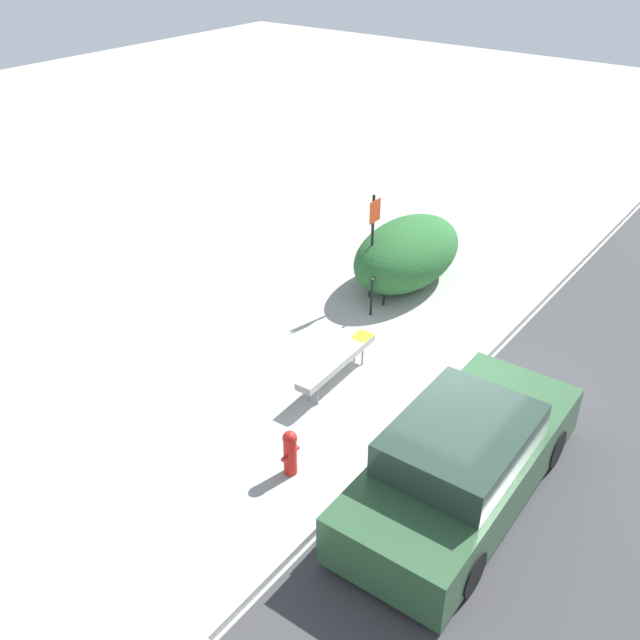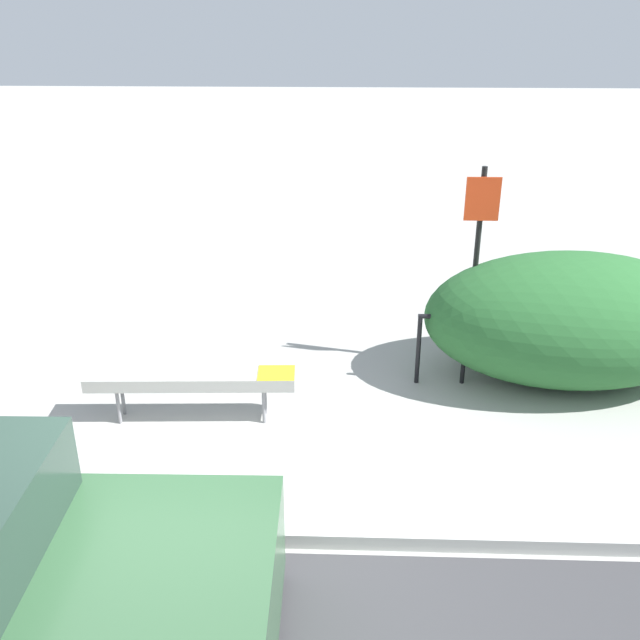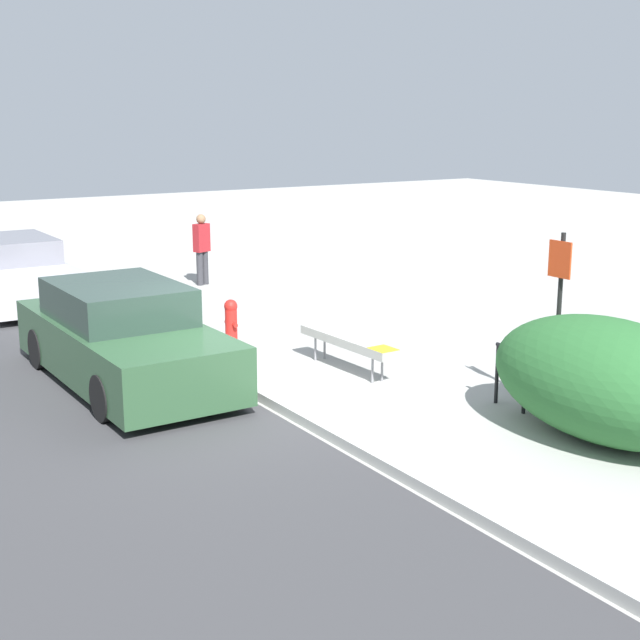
{
  "view_description": "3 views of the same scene",
  "coord_description": "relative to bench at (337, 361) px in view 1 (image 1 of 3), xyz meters",
  "views": [
    {
      "loc": [
        -8.72,
        -4.18,
        7.4
      ],
      "look_at": [
        -0.38,
        2.11,
        1.13
      ],
      "focal_mm": 40.0,
      "sensor_mm": 36.0,
      "label": 1
    },
    {
      "loc": [
        1.09,
        -4.35,
        3.9
      ],
      "look_at": [
        0.87,
        2.07,
        0.96
      ],
      "focal_mm": 40.0,
      "sensor_mm": 36.0,
      "label": 2
    },
    {
      "loc": [
        10.19,
        -5.37,
        3.74
      ],
      "look_at": [
        0.58,
        0.64,
        1.1
      ],
      "focal_mm": 50.0,
      "sensor_mm": 36.0,
      "label": 3
    }
  ],
  "objects": [
    {
      "name": "curb",
      "position": [
        0.39,
        -1.73,
        -0.38
      ],
      "size": [
        60.0,
        0.2,
        0.13
      ],
      "color": "#A8A8A3",
      "rests_on": "ground_plane"
    },
    {
      "name": "bench",
      "position": [
        0.0,
        0.0,
        0.0
      ],
      "size": [
        2.07,
        0.4,
        0.52
      ],
      "rotation": [
        0.0,
        0.0,
        0.04
      ],
      "color": "gray",
      "rests_on": "ground_plane"
    },
    {
      "name": "fire_hydrant",
      "position": [
        -2.27,
        -0.79,
        -0.04
      ],
      "size": [
        0.36,
        0.22,
        0.77
      ],
      "color": "red",
      "rests_on": "ground_plane"
    },
    {
      "name": "ground_plane",
      "position": [
        0.39,
        -1.73,
        -0.44
      ],
      "size": [
        60.0,
        60.0,
        0.0
      ],
      "primitive_type": "plane",
      "color": "#9E9E99"
    },
    {
      "name": "sign_post",
      "position": [
        2.91,
        1.23,
        0.94
      ],
      "size": [
        0.36,
        0.08,
        2.3
      ],
      "color": "black",
      "rests_on": "ground_plane"
    },
    {
      "name": "shrub_hedge",
      "position": [
        3.94,
        0.98,
        0.27
      ],
      "size": [
        3.16,
        1.82,
        1.44
      ],
      "color": "#28602D",
      "rests_on": "ground_plane"
    },
    {
      "name": "parked_car_near",
      "position": [
        -1.21,
        -3.01,
        0.2
      ],
      "size": [
        4.56,
        1.85,
        1.41
      ],
      "rotation": [
        0.0,
        0.0,
        0.02
      ],
      "color": "black",
      "rests_on": "ground_plane"
    },
    {
      "name": "bike_rack",
      "position": [
        2.56,
        0.82,
        0.06
      ],
      "size": [
        0.55,
        0.06,
        0.83
      ],
      "rotation": [
        0.0,
        0.0,
        0.02
      ],
      "color": "black",
      "rests_on": "ground_plane"
    }
  ]
}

